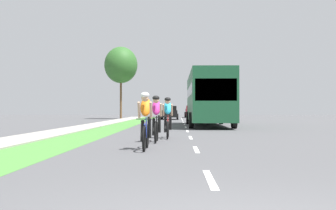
# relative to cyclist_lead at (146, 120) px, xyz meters

# --- Properties ---
(ground_plane) EXTENTS (120.00, 120.00, 0.00)m
(ground_plane) POSITION_rel_cyclist_lead_xyz_m (1.40, 12.44, -0.81)
(ground_plane) COLOR #4C4C4F
(grass_verge) EXTENTS (1.93, 70.00, 0.01)m
(grass_verge) POSITION_rel_cyclist_lead_xyz_m (-3.01, 12.44, -0.81)
(grass_verge) COLOR #478438
(grass_verge) RESTS_ON ground_plane
(sidewalk_concrete) EXTENTS (1.83, 70.00, 0.10)m
(sidewalk_concrete) POSITION_rel_cyclist_lead_xyz_m (-4.89, 12.44, -0.81)
(sidewalk_concrete) COLOR #9E998E
(sidewalk_concrete) RESTS_ON ground_plane
(lane_markings_center) EXTENTS (0.12, 53.13, 0.01)m
(lane_markings_center) POSITION_rel_cyclist_lead_xyz_m (1.40, 16.44, -0.81)
(lane_markings_center) COLOR white
(lane_markings_center) RESTS_ON ground_plane
(cyclist_lead) EXTENTS (0.42, 1.72, 1.58)m
(cyclist_lead) POSITION_rel_cyclist_lead_xyz_m (0.00, 0.00, 0.00)
(cyclist_lead) COLOR black
(cyclist_lead) RESTS_ON ground_plane
(cyclist_trailing) EXTENTS (0.42, 1.72, 1.58)m
(cyclist_trailing) POSITION_rel_cyclist_lead_xyz_m (0.16, 2.58, 0.00)
(cyclist_trailing) COLOR black
(cyclist_trailing) RESTS_ON ground_plane
(cyclist_distant) EXTENTS (0.42, 1.72, 1.58)m
(cyclist_distant) POSITION_rel_cyclist_lead_xyz_m (0.51, 4.39, 0.00)
(cyclist_distant) COLOR black
(cyclist_distant) RESTS_ON ground_plane
(bus_dark_green) EXTENTS (2.78, 11.60, 3.48)m
(bus_dark_green) POSITION_rel_cyclist_lead_xyz_m (2.94, 16.14, 1.17)
(bus_dark_green) COLOR #194C2D
(bus_dark_green) RESTS_ON ground_plane
(sedan_black) EXTENTS (1.98, 4.30, 1.52)m
(sedan_black) POSITION_rel_cyclist_lead_xyz_m (0.00, 33.91, -0.04)
(sedan_black) COLOR black
(sedan_black) RESTS_ON ground_plane
(pickup_maroon) EXTENTS (2.22, 5.10, 1.64)m
(pickup_maroon) POSITION_rel_cyclist_lead_xyz_m (3.01, 44.68, 0.02)
(pickup_maroon) COLOR maroon
(pickup_maroon) RESTS_ON ground_plane
(street_tree_far) EXTENTS (3.91, 3.91, 8.55)m
(street_tree_far) POSITION_rel_cyclist_lead_xyz_m (-5.81, 35.90, 5.57)
(street_tree_far) COLOR brown
(street_tree_far) RESTS_ON ground_plane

